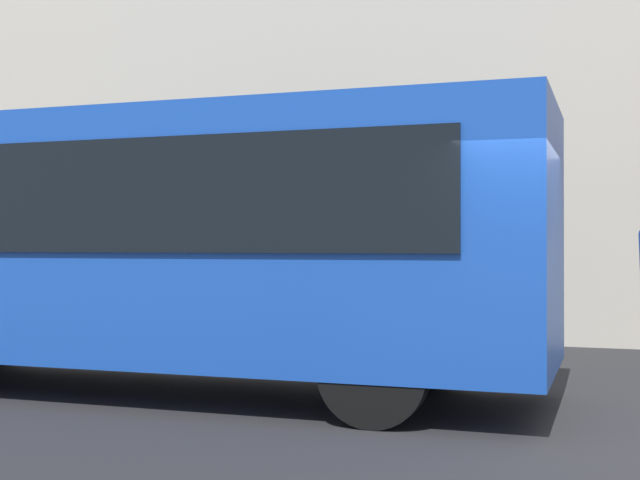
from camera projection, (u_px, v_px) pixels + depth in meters
ground_plane at (609, 434)px, 7.36m from camera, size 60.00×60.00×0.00m
red_bus at (140, 239)px, 9.63m from camera, size 9.05×2.54×3.08m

